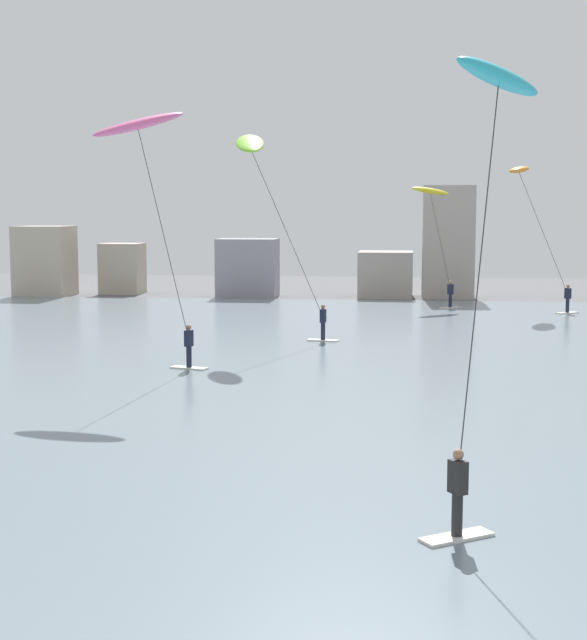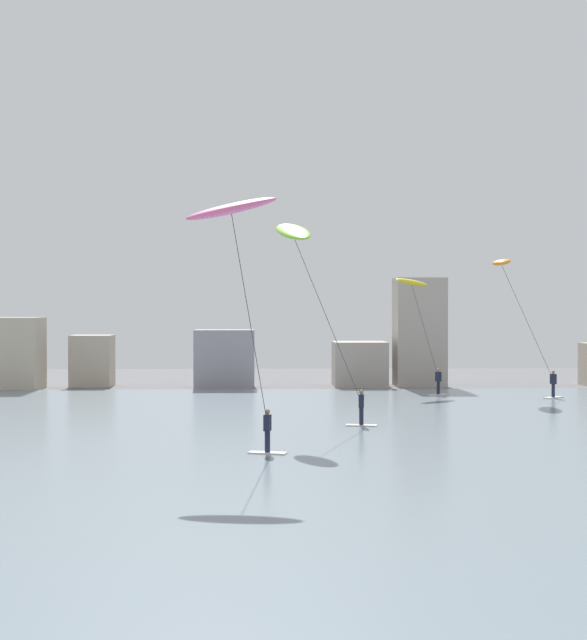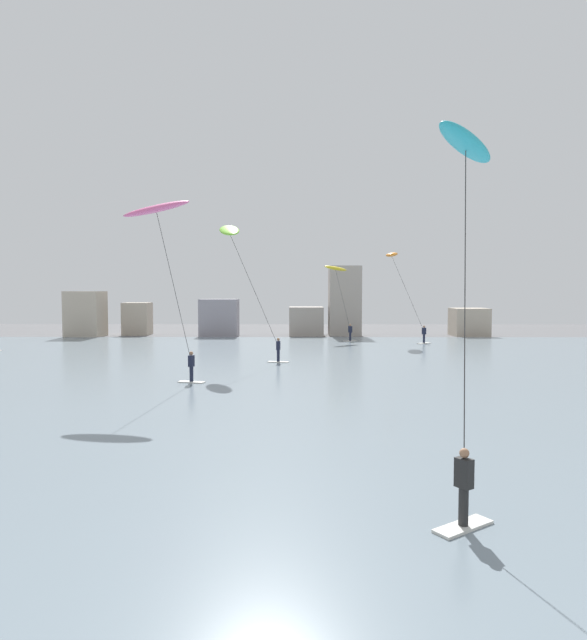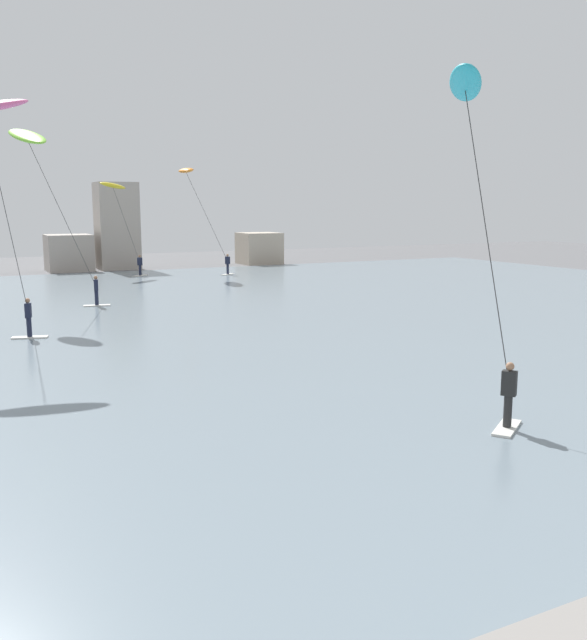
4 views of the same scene
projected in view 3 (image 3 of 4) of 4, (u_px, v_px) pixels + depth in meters
name	position (u px, v px, depth m)	size (l,w,h in m)	color
water_bay	(270.00, 377.00, 30.76)	(84.00, 52.00, 0.10)	slate
far_shore_buildings	(265.00, 313.00, 59.37)	(44.66, 5.62, 7.56)	#B7A893
kitesurfer_cyan	(466.00, 183.00, 13.29)	(2.68, 4.77, 8.99)	silver
kitesurfer_pink	(160.00, 225.00, 26.63)	(3.65, 2.97, 9.39)	silver
kitesurfer_yellow	(337.00, 276.00, 54.07)	(3.32, 4.54, 7.40)	silver
kitesurfer_orange	(394.00, 261.00, 50.90)	(4.31, 4.05, 8.49)	silver
kitesurfer_lime	(233.00, 239.00, 35.55)	(4.93, 3.89, 9.44)	silver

